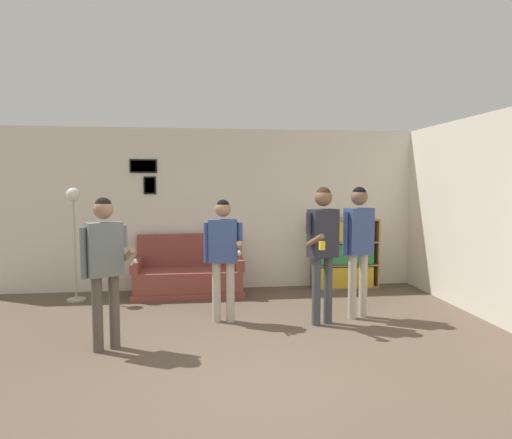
{
  "coord_description": "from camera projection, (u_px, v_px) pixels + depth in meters",
  "views": [
    {
      "loc": [
        -0.53,
        -4.0,
        1.79
      ],
      "look_at": [
        0.19,
        1.85,
        1.32
      ],
      "focal_mm": 32.0,
      "sensor_mm": 36.0,
      "label": 1
    }
  ],
  "objects": [
    {
      "name": "wall_right",
      "position": [
        472.0,
        215.0,
        6.27
      ],
      "size": [
        0.06,
        6.1,
        2.7
      ],
      "color": "silver",
      "rests_on": "ground_plane"
    },
    {
      "name": "floor_lamp",
      "position": [
        74.0,
        221.0,
        6.87
      ],
      "size": [
        0.28,
        0.28,
        1.72
      ],
      "color": "#ADA89E",
      "rests_on": "ground_plane"
    },
    {
      "name": "person_watcher_holding_cup",
      "position": [
        323.0,
        240.0,
        5.72
      ],
      "size": [
        0.47,
        0.54,
        1.75
      ],
      "color": "#3D4247",
      "rests_on": "ground_plane"
    },
    {
      "name": "couch",
      "position": [
        189.0,
        276.0,
        7.33
      ],
      "size": [
        1.73,
        0.8,
        0.95
      ],
      "color": "brown",
      "rests_on": "ground_plane"
    },
    {
      "name": "wall_back",
      "position": [
        231.0,
        209.0,
        7.75
      ],
      "size": [
        8.71,
        0.08,
        2.7
      ],
      "color": "silver",
      "rests_on": "ground_plane"
    },
    {
      "name": "person_player_foreground_center",
      "position": [
        223.0,
        248.0,
        5.84
      ],
      "size": [
        0.5,
        0.48,
        1.58
      ],
      "color": "#B7AD99",
      "rests_on": "ground_plane"
    },
    {
      "name": "person_player_foreground_left",
      "position": [
        105.0,
        257.0,
        4.83
      ],
      "size": [
        0.59,
        0.38,
        1.64
      ],
      "color": "brown",
      "rests_on": "ground_plane"
    },
    {
      "name": "bookshelf",
      "position": [
        345.0,
        253.0,
        7.82
      ],
      "size": [
        1.13,
        0.3,
        1.18
      ],
      "color": "#A87F51",
      "rests_on": "ground_plane"
    },
    {
      "name": "ground_plane",
      "position": [
        261.0,
        380.0,
        4.16
      ],
      "size": [
        20.0,
        20.0,
        0.0
      ],
      "primitive_type": "plane",
      "color": "brown"
    },
    {
      "name": "person_spectator_near_bookshelf",
      "position": [
        359.0,
        237.0,
        6.0
      ],
      "size": [
        0.48,
        0.31,
        1.75
      ],
      "color": "#B7AD99",
      "rests_on": "ground_plane"
    }
  ]
}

